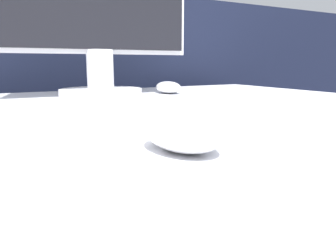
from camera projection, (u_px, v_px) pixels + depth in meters
partition_panel at (43, 147)px, 1.18m from camera, size 5.00×0.03×1.13m
computer_mouse_near at (182, 133)px, 0.33m from camera, size 0.08×0.11×0.04m
keyboard at (111, 113)px, 0.52m from camera, size 0.37×0.17×0.02m
computer_mouse_far at (168, 87)px, 0.96m from camera, size 0.07×0.10×0.04m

